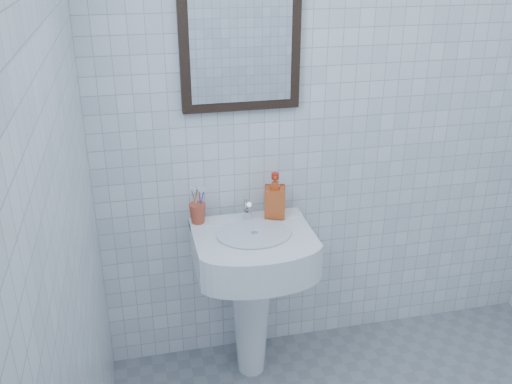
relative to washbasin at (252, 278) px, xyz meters
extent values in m
cube|color=white|center=(0.45, 0.22, 0.73)|extent=(2.20, 0.02, 2.50)
cube|color=white|center=(-0.65, -0.98, 0.73)|extent=(0.02, 2.40, 2.50)
cone|color=white|center=(0.00, 0.02, -0.21)|extent=(0.20, 0.20, 0.63)
cube|color=white|center=(0.00, -0.02, 0.17)|extent=(0.50, 0.36, 0.15)
cube|color=white|center=(0.00, 0.12, 0.24)|extent=(0.50, 0.09, 0.03)
cylinder|color=white|center=(0.00, -0.05, 0.25)|extent=(0.32, 0.32, 0.01)
cylinder|color=silver|center=(0.00, 0.09, 0.27)|extent=(0.04, 0.04, 0.04)
cylinder|color=silver|center=(0.00, 0.08, 0.32)|extent=(0.02, 0.08, 0.06)
cylinder|color=silver|center=(0.00, 0.11, 0.30)|extent=(0.03, 0.04, 0.07)
imported|color=red|center=(0.13, 0.10, 0.35)|extent=(0.11, 0.11, 0.20)
cube|color=black|center=(0.00, 0.20, 1.03)|extent=(0.50, 0.04, 0.62)
cube|color=white|center=(0.00, 0.18, 1.03)|extent=(0.42, 0.00, 0.54)
camera|label=1|loc=(-0.47, -2.11, 1.38)|focal=40.00mm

